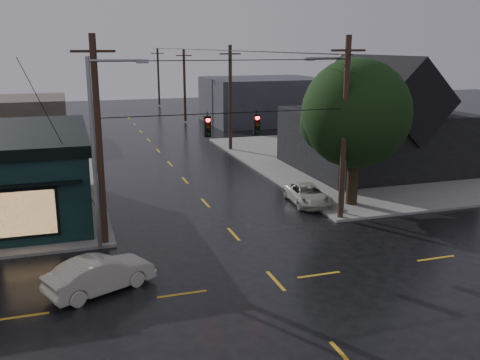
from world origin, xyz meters
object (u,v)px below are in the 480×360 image
object	(u,v)px
utility_pole_nw	(106,245)
suv_silver	(307,194)
corner_tree	(356,114)
utility_pole_ne	(340,219)
sedan_cream	(100,274)

from	to	relation	value
utility_pole_nw	suv_silver	size ratio (longest dim) A/B	2.33
corner_tree	utility_pole_ne	world-z (taller)	corner_tree
corner_tree	utility_pole_nw	distance (m)	16.12
utility_pole_nw	utility_pole_ne	xyz separation A→B (m)	(13.00, 0.00, 0.00)
utility_pole_nw	suv_silver	world-z (taller)	utility_pole_nw
utility_pole_nw	utility_pole_ne	distance (m)	13.00
corner_tree	suv_silver	world-z (taller)	corner_tree
utility_pole_nw	suv_silver	distance (m)	12.96
suv_silver	corner_tree	bearing A→B (deg)	-21.02
sedan_cream	corner_tree	bearing A→B (deg)	-89.27
corner_tree	utility_pole_ne	size ratio (longest dim) A/B	0.87
utility_pole_nw	sedan_cream	xyz separation A→B (m)	(-0.54, -5.21, 0.72)
corner_tree	sedan_cream	xyz separation A→B (m)	(-15.47, -7.40, -4.96)
corner_tree	utility_pole_ne	bearing A→B (deg)	-131.33
utility_pole_nw	utility_pole_ne	size ratio (longest dim) A/B	1.00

